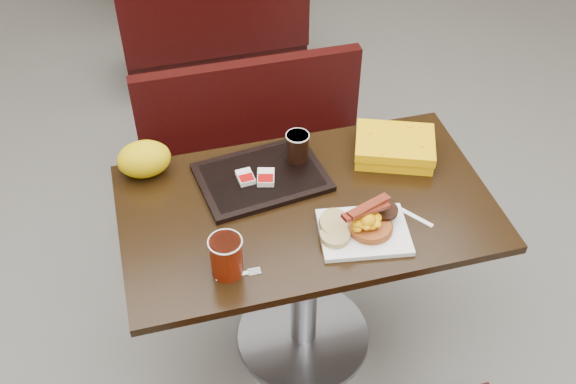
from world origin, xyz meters
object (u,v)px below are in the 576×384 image
object	(u,v)px
coffee_cup_near	(226,257)
fork	(232,276)
clamshell	(394,147)
bench_near_n	(261,159)
tray	(262,177)
bench_far_s	(212,23)
hashbrown_sleeve_right	(266,177)
coffee_cup_far	(297,147)
table_near	(305,278)
paper_bag	(144,159)
pancake_stack	(371,226)
knife	(409,214)
platter	(364,232)
hashbrown_sleeve_left	(245,177)

from	to	relation	value
coffee_cup_near	fork	bearing A→B (deg)	-68.70
coffee_cup_near	clamshell	xyz separation A→B (m)	(0.66, 0.37, -0.03)
bench_near_n	tray	bearing A→B (deg)	-101.63
bench_near_n	bench_far_s	distance (m)	1.20
hashbrown_sleeve_right	coffee_cup_far	distance (m)	0.16
clamshell	table_near	bearing A→B (deg)	-135.13
coffee_cup_far	paper_bag	distance (m)	0.51
table_near	fork	distance (m)	0.53
fork	hashbrown_sleeve_right	distance (m)	0.41
pancake_stack	knife	distance (m)	0.16
pancake_stack	bench_far_s	bearing A→B (deg)	94.30
platter	coffee_cup_far	bearing A→B (deg)	115.08
knife	tray	size ratio (longest dim) A/B	0.42
coffee_cup_near	coffee_cup_far	xyz separation A→B (m)	(0.33, 0.41, 0.01)
bench_far_s	knife	bearing A→B (deg)	-81.51
table_near	hashbrown_sleeve_right	world-z (taller)	hashbrown_sleeve_right
fork	paper_bag	world-z (taller)	paper_bag
pancake_stack	bench_near_n	bearing A→B (deg)	100.15
bench_far_s	pancake_stack	xyz separation A→B (m)	(0.16, -2.07, 0.42)
pancake_stack	hashbrown_sleeve_left	size ratio (longest dim) A/B	2.00
bench_near_n	paper_bag	world-z (taller)	paper_bag
platter	knife	bearing A→B (deg)	23.52
coffee_cup_near	knife	distance (m)	0.61
bench_far_s	hashbrown_sleeve_right	world-z (taller)	hashbrown_sleeve_right
platter	hashbrown_sleeve_left	bearing A→B (deg)	142.53
pancake_stack	clamshell	size ratio (longest dim) A/B	0.52
bench_near_n	pancake_stack	size ratio (longest dim) A/B	7.19
coffee_cup_far	clamshell	distance (m)	0.34
knife	clamshell	distance (m)	0.29
table_near	coffee_cup_far	size ratio (longest dim) A/B	11.65
bench_far_s	platter	size ratio (longest dim) A/B	3.66
table_near	knife	bearing A→B (deg)	-22.76
tray	coffee_cup_near	bearing A→B (deg)	-124.90
clamshell	coffee_cup_far	bearing A→B (deg)	-166.60
pancake_stack	hashbrown_sleeve_left	world-z (taller)	pancake_stack
table_near	hashbrown_sleeve_right	distance (m)	0.44
fork	clamshell	bearing A→B (deg)	31.05
pancake_stack	platter	bearing A→B (deg)	-177.11
bench_far_s	clamshell	bearing A→B (deg)	-78.31
knife	paper_bag	xyz separation A→B (m)	(-0.79, 0.41, 0.06)
tray	bench_far_s	bearing A→B (deg)	78.83
coffee_cup_near	clamshell	bearing A→B (deg)	29.12
bench_far_s	coffee_cup_far	bearing A→B (deg)	-89.16
hashbrown_sleeve_right	knife	bearing A→B (deg)	-17.10
bench_far_s	hashbrown_sleeve_right	size ratio (longest dim) A/B	13.27
bench_near_n	pancake_stack	xyz separation A→B (m)	(0.16, -0.87, 0.42)
bench_near_n	knife	size ratio (longest dim) A/B	5.74
bench_near_n	knife	xyz separation A→B (m)	(0.30, -0.83, 0.39)
pancake_stack	hashbrown_sleeve_left	xyz separation A→B (m)	(-0.33, 0.32, -0.00)
fork	paper_bag	distance (m)	0.55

